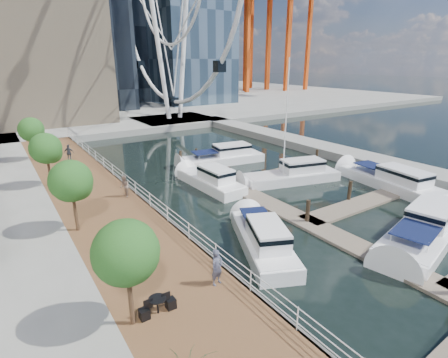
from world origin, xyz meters
TOP-DOWN VIEW (x-y plane):
  - ground at (0.00, 0.00)m, footprint 520.00×520.00m
  - boardwalk at (-9.00, 15.00)m, footprint 6.00×60.00m
  - seawall at (-6.00, 15.00)m, footprint 0.25×60.00m
  - land_far at (0.00, 102.00)m, footprint 200.00×114.00m
  - breakwater at (20.00, 20.00)m, footprint 4.00×60.00m
  - pier at (14.00, 52.00)m, footprint 14.00×12.00m
  - railing at (-6.10, 15.00)m, footprint 0.10×60.00m
  - floating_docks at (7.97, 9.98)m, footprint 16.00×34.00m
  - port_cranes at (67.67, 95.67)m, footprint 40.00×52.00m
  - street_trees at (-11.40, 14.00)m, footprint 2.60×42.60m
  - yacht_foreground at (7.63, 2.01)m, footprint 12.09×5.63m
  - pedestrian_near at (-7.09, 4.33)m, footprint 0.76×0.59m
  - pedestrian_mid at (-7.00, 17.90)m, footprint 0.72×0.89m
  - pedestrian_far at (-8.44, 31.46)m, footprint 1.12×0.96m
  - moored_yachts at (7.88, 13.05)m, footprint 22.27×37.14m

SIDE VIEW (x-z plane):
  - ground at x=0.00m, z-range 0.00..0.00m
  - yacht_foreground at x=7.63m, z-range -1.07..1.07m
  - moored_yachts at x=7.88m, z-range -5.75..5.75m
  - floating_docks at x=7.97m, z-range -0.81..1.79m
  - boardwalk at x=-9.00m, z-range 0.00..1.00m
  - seawall at x=-6.00m, z-range 0.00..1.00m
  - land_far at x=0.00m, z-range 0.00..1.00m
  - breakwater at x=20.00m, z-range 0.00..1.00m
  - pier at x=14.00m, z-range 0.00..1.00m
  - railing at x=-6.10m, z-range 1.00..2.05m
  - pedestrian_mid at x=-7.00m, z-range 1.00..2.73m
  - pedestrian_far at x=-8.44m, z-range 1.00..2.81m
  - pedestrian_near at x=-7.09m, z-range 1.00..2.84m
  - street_trees at x=-11.40m, z-range 1.99..6.59m
  - port_cranes at x=67.67m, z-range 1.00..39.00m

